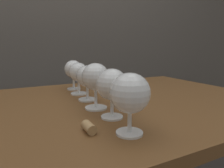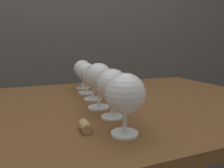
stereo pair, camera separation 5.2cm
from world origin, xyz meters
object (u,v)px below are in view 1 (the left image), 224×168
(wine_glass_chardonnay, at_px, (96,78))
(cork, at_px, (89,127))
(wine_glass_rose, at_px, (87,77))
(wine_glass_merlot, at_px, (112,86))
(wine_glass_port, at_px, (78,73))
(wine_glass_pinot, at_px, (130,94))
(wine_glass_cabernet, at_px, (73,70))

(wine_glass_chardonnay, bearing_deg, cork, -117.62)
(wine_glass_rose, bearing_deg, cork, -109.63)
(wine_glass_merlot, bearing_deg, wine_glass_port, 88.48)
(wine_glass_pinot, xyz_separation_m, wine_glass_rose, (0.02, 0.30, -0.01))
(wine_glass_rose, height_order, wine_glass_port, wine_glass_port)
(wine_glass_chardonnay, distance_m, wine_glass_port, 0.21)
(wine_glass_chardonnay, bearing_deg, wine_glass_merlot, -86.22)
(cork, bearing_deg, wine_glass_port, 75.30)
(wine_glass_port, height_order, wine_glass_cabernet, wine_glass_cabernet)
(wine_glass_pinot, distance_m, wine_glass_cabernet, 0.51)
(wine_glass_rose, xyz_separation_m, cork, (-0.09, -0.26, -0.07))
(wine_glass_rose, distance_m, cork, 0.28)
(wine_glass_port, bearing_deg, wine_glass_merlot, -91.52)
(wine_glass_merlot, distance_m, wine_glass_port, 0.30)
(wine_glass_port, height_order, cork, wine_glass_port)
(wine_glass_rose, relative_size, cork, 2.89)
(wine_glass_port, bearing_deg, wine_glass_chardonnay, -93.93)
(wine_glass_pinot, relative_size, wine_glass_port, 1.07)
(wine_glass_pinot, height_order, cork, wine_glass_pinot)
(wine_glass_pinot, distance_m, wine_glass_rose, 0.30)
(wine_glass_rose, bearing_deg, wine_glass_merlot, -91.50)
(wine_glass_port, xyz_separation_m, wine_glass_cabernet, (0.01, 0.10, 0.00))
(wine_glass_pinot, height_order, wine_glass_port, wine_glass_pinot)
(wine_glass_cabernet, distance_m, cork, 0.47)
(wine_glass_pinot, xyz_separation_m, wine_glass_port, (0.02, 0.41, -0.00))
(wine_glass_cabernet, relative_size, cork, 3.02)
(wine_glass_pinot, bearing_deg, wine_glass_chardonnay, 88.12)
(wine_glass_merlot, height_order, wine_glass_chardonnay, wine_glass_chardonnay)
(wine_glass_chardonnay, height_order, wine_glass_cabernet, wine_glass_chardonnay)
(wine_glass_merlot, bearing_deg, wine_glass_rose, 88.50)
(wine_glass_pinot, distance_m, wine_glass_port, 0.41)
(wine_glass_rose, bearing_deg, wine_glass_port, 88.43)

